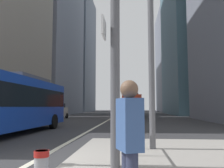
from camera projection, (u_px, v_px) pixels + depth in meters
ground_plane at (108, 120)px, 26.31m from camera, size 160.00×160.00×0.00m
lane_centre_line at (115, 117)px, 36.23m from camera, size 0.20×80.00×0.01m
office_tower_left_mid at (46, 6)px, 51.76m from camera, size 12.43×21.73×46.99m
office_tower_left_far at (73, 53)px, 75.49m from camera, size 11.77×18.98×36.82m
office_tower_right_mid at (201, 19)px, 48.90m from camera, size 13.89×20.74×39.12m
office_tower_right_far at (178, 60)px, 73.10m from camera, size 11.80×24.39×31.40m
city_bus_blue_oncoming at (10, 101)px, 13.00m from camera, size 2.88×11.55×3.40m
city_bus_red_receding at (132, 105)px, 35.59m from camera, size 2.72×10.66×3.40m
car_oncoming_mid at (56, 111)px, 30.10m from camera, size 2.15×4.30×1.94m
car_receding_near at (132, 109)px, 46.81m from camera, size 2.13×4.07×1.94m
traffic_signal_gantry at (28, 2)px, 5.93m from camera, size 6.52×0.65×6.00m
pedestrian_railing at (135, 133)px, 6.19m from camera, size 0.06×3.29×0.98m
pedestrian_waiting at (130, 141)px, 2.93m from camera, size 0.36×0.44×1.71m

